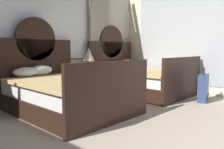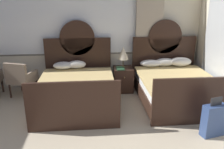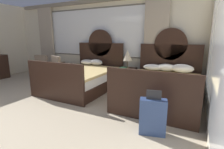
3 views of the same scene
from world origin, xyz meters
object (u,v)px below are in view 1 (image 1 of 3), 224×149
(book_on_nightstand, at_px, (89,70))
(suitcase_on_floor, at_px, (203,88))
(bed_near_window, at_px, (66,92))
(bed_near_mirror, at_px, (140,79))
(table_lamp_on_nightstand, at_px, (89,55))
(nightstand_between_beds, at_px, (90,84))

(book_on_nightstand, relative_size, suitcase_on_floor, 0.36)
(bed_near_window, bearing_deg, bed_near_mirror, 0.44)
(bed_near_mirror, bearing_deg, table_lamp_on_nightstand, 150.12)
(bed_near_mirror, bearing_deg, suitcase_on_floor, -84.01)
(bed_near_window, bearing_deg, table_lamp_on_nightstand, 30.70)
(nightstand_between_beds, bearing_deg, bed_near_window, -150.03)
(bed_near_window, height_order, nightstand_between_beds, bed_near_window)
(bed_near_window, bearing_deg, book_on_nightstand, 28.07)
(bed_near_window, relative_size, book_on_nightstand, 8.27)
(suitcase_on_floor, bearing_deg, bed_near_mirror, 95.99)
(bed_near_mirror, height_order, table_lamp_on_nightstand, bed_near_mirror)
(book_on_nightstand, bearing_deg, bed_near_mirror, -23.96)
(suitcase_on_floor, bearing_deg, bed_near_window, 148.11)
(table_lamp_on_nightstand, distance_m, suitcase_on_floor, 2.58)
(bed_near_window, distance_m, nightstand_between_beds, 1.29)
(bed_near_mirror, xyz_separation_m, suitcase_on_floor, (0.16, -1.50, -0.06))
(nightstand_between_beds, height_order, suitcase_on_floor, suitcase_on_floor)
(bed_near_window, relative_size, nightstand_between_beds, 3.57)
(nightstand_between_beds, xyz_separation_m, suitcase_on_floor, (1.27, -2.13, -0.01))
(suitcase_on_floor, bearing_deg, table_lamp_on_nightstand, 120.75)
(bed_near_window, distance_m, table_lamp_on_nightstand, 1.43)
(bed_near_window, relative_size, suitcase_on_floor, 3.01)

